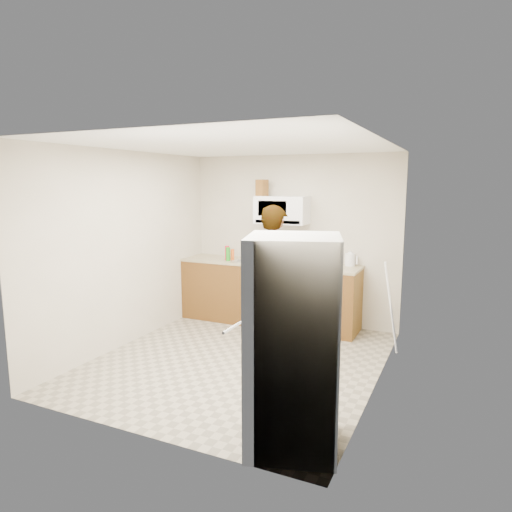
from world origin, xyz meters
The scene contains 20 objects.
floor centered at (0.00, 0.00, 0.00)m, with size 3.60×3.60×0.00m, color gray.
back_wall centered at (0.00, 1.79, 1.25)m, with size 3.20×0.02×2.50m, color beige.
right_wall centered at (1.59, 0.00, 1.25)m, with size 0.02×3.60×2.50m, color beige.
cabinet_left centered at (-1.04, 1.49, 0.45)m, with size 1.12×0.62×0.90m, color brown.
counter_left centered at (-1.04, 1.49, 0.92)m, with size 1.14×0.64×0.04m, color #998E67.
cabinet_right centered at (0.68, 1.49, 0.45)m, with size 0.80×0.62×0.90m, color brown.
counter_right centered at (0.68, 1.49, 0.92)m, with size 0.82×0.64×0.04m, color #998E67.
gas_range centered at (-0.10, 1.48, 0.49)m, with size 0.76×0.65×1.13m.
microwave centered at (-0.10, 1.61, 1.70)m, with size 0.76×0.38×0.40m, color white.
person centered at (0.12, 0.80, 0.91)m, with size 0.66×0.43×1.82m, color tan.
fridge centered at (1.18, -1.39, 0.85)m, with size 0.70×0.70×1.70m, color silver.
kettle centered at (0.90, 1.70, 1.02)m, with size 0.14×0.14×0.17m, color white.
jug centered at (-0.42, 1.61, 2.02)m, with size 0.14×0.14×0.24m, color brown.
saucepan centered at (-0.32, 1.57, 1.02)m, with size 0.23×0.23×0.12m, color #B7B7BC.
tray centered at (0.04, 1.33, 0.96)m, with size 0.25×0.16×0.05m, color silver.
bottle_spray centered at (-0.90, 1.39, 1.04)m, with size 0.06×0.06×0.22m, color red.
bottle_hot_sauce centered at (-0.83, 1.42, 1.02)m, with size 0.05×0.05×0.17m, color #D65417.
bottle_green_cap centered at (-0.86, 1.34, 1.04)m, with size 0.06×0.06×0.20m, color #198017.
pot_lid centered at (-0.68, 1.33, 0.94)m, with size 0.23×0.23×0.01m, color silver.
broom centered at (1.60, 0.92, 0.59)m, with size 0.03×0.03×1.18m, color white.
Camera 1 is at (2.35, -4.61, 2.09)m, focal length 32.00 mm.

